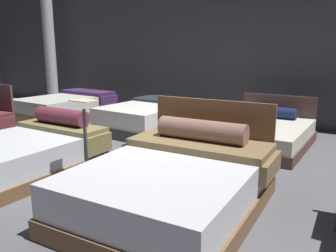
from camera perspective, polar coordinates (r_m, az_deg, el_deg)
name	(u,v)px	position (r m, az deg, el deg)	size (l,w,h in m)	color
ground_plane	(152,160)	(5.25, -2.70, -5.68)	(18.00, 18.00, 0.02)	#5B5B60
showroom_back_wall	(236,45)	(8.06, 11.33, 13.18)	(18.00, 0.06, 3.50)	#47474C
bed_1	(25,153)	(5.06, -22.89, -4.22)	(1.57, 1.98, 0.78)	brown
bed_2	(175,182)	(3.57, 1.19, -9.44)	(1.77, 2.21, 1.04)	brown
bed_4	(67,107)	(8.64, -16.65, 3.04)	(1.63, 2.19, 0.62)	#94734C
bed_5	(149,117)	(7.11, -3.14, 1.54)	(1.58, 2.11, 0.59)	#2A3232
bed_6	(263,134)	(6.14, 15.60, -1.30)	(1.51, 1.98, 0.79)	brown
price_sign	(86,156)	(4.11, -13.55, -4.92)	(0.28, 0.24, 1.09)	#3F3F44
support_pillar	(50,46)	(10.65, -19.27, 12.54)	(0.32, 0.32, 3.50)	silver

